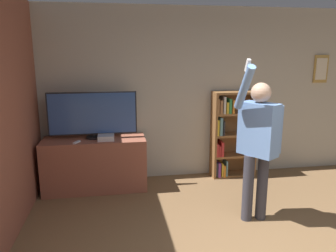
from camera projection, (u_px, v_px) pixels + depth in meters
wall_back at (206, 94)px, 5.29m from camera, size 7.19×0.09×2.70m
wall_side_brick at (1, 118)px, 3.35m from camera, size 0.06×4.69×2.70m
tv_ledge at (95, 164)px, 4.85m from camera, size 1.48×0.55×0.77m
television at (93, 114)px, 4.72m from camera, size 1.26×0.22×0.68m
game_console at (106, 137)px, 4.71m from camera, size 0.23×0.24×0.07m
remote_loose at (77, 142)px, 4.55m from camera, size 0.10×0.14×0.02m
bookshelf at (230, 135)px, 5.32m from camera, size 0.71×0.28×1.40m
person at (258, 139)px, 3.81m from camera, size 0.59×0.56×1.94m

